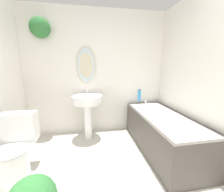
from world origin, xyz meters
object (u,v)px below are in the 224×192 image
toilet (16,150)px  pedestal_sink (87,105)px  bathtub (162,132)px  shampoo_bottle (139,95)px

toilet → pedestal_sink: 1.21m
toilet → bathtub: (2.06, 0.22, -0.05)m
shampoo_bottle → pedestal_sink: bearing=-170.4°
bathtub → shampoo_bottle: size_ratio=6.68×
bathtub → toilet: bearing=-173.8°
pedestal_sink → shampoo_bottle: (1.05, 0.18, 0.11)m
toilet → shampoo_bottle: size_ratio=3.16×
toilet → bathtub: toilet is taller
toilet → pedestal_sink: (0.87, 0.77, 0.31)m
toilet → bathtub: bearing=6.2°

